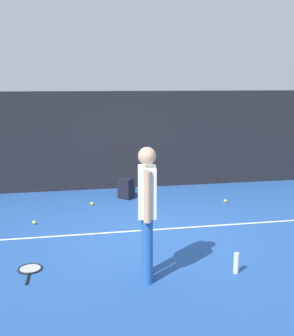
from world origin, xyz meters
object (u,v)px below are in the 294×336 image
object	(u,v)px
tennis_racket	(30,270)
tennis_ball_near_player	(34,222)
tennis_ball_by_fence	(92,204)
water_bottle	(236,263)
tennis_ball_mid_court	(225,201)
backpack	(126,189)
tennis_player	(147,206)

from	to	relation	value
tennis_racket	tennis_ball_near_player	bearing A→B (deg)	3.34
tennis_ball_by_fence	tennis_racket	bearing A→B (deg)	-109.22
tennis_racket	tennis_ball_by_fence	xyz separation A→B (m)	(1.00, 2.86, 0.02)
tennis_racket	water_bottle	bearing A→B (deg)	-101.45
tennis_ball_mid_court	water_bottle	distance (m)	3.30
backpack	tennis_ball_near_player	xyz separation A→B (m)	(-1.83, -1.35, -0.18)
water_bottle	tennis_player	bearing A→B (deg)	176.39
tennis_ball_near_player	tennis_ball_mid_court	distance (m)	3.87
tennis_ball_near_player	tennis_ball_mid_court	world-z (taller)	same
tennis_ball_near_player	water_bottle	xyz separation A→B (m)	(2.74, -2.47, 0.11)
tennis_player	tennis_racket	bearing A→B (deg)	80.79
tennis_racket	tennis_ball_mid_court	world-z (taller)	tennis_ball_mid_court
tennis_player	water_bottle	size ratio (longest dim) A/B	6.11
water_bottle	tennis_ball_mid_court	bearing A→B (deg)	71.07
tennis_ball_by_fence	tennis_player	bearing A→B (deg)	-81.62
backpack	tennis_ball_mid_court	bearing A→B (deg)	-152.66
backpack	tennis_ball_near_player	distance (m)	2.29
tennis_player	tennis_racket	distance (m)	1.85
tennis_ball_near_player	tennis_ball_by_fence	distance (m)	1.45
tennis_racket	backpack	world-z (taller)	backpack
tennis_player	backpack	bearing A→B (deg)	5.86
tennis_player	backpack	world-z (taller)	tennis_player
tennis_player	tennis_ball_by_fence	size ratio (longest dim) A/B	25.76
tennis_player	tennis_ball_mid_court	distance (m)	3.90
tennis_racket	backpack	distance (m)	3.69
tennis_player	tennis_ball_near_player	world-z (taller)	tennis_player
backpack	water_bottle	bearing A→B (deg)	150.41
tennis_racket	tennis_ball_near_player	size ratio (longest dim) A/B	9.32
backpack	tennis_ball_near_player	world-z (taller)	backpack
tennis_ball_by_fence	water_bottle	size ratio (longest dim) A/B	0.24
tennis_ball_by_fence	tennis_ball_near_player	bearing A→B (deg)	-137.76
tennis_ball_mid_court	water_bottle	size ratio (longest dim) A/B	0.24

